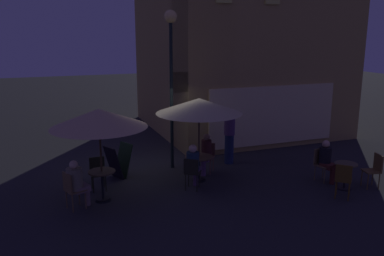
# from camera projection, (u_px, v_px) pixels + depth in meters

# --- Properties ---
(ground_plane) EXTENTS (60.00, 60.00, 0.00)m
(ground_plane) POSITION_uv_depth(u_px,v_px,m) (156.00, 173.00, 12.22)
(ground_plane) COLOR #262628
(cafe_building) EXTENTS (7.16, 7.44, 7.76)m
(cafe_building) POSITION_uv_depth(u_px,v_px,m) (222.00, 39.00, 15.62)
(cafe_building) COLOR tan
(cafe_building) RESTS_ON ground
(street_lamp_near_corner) EXTENTS (0.37, 0.37, 4.77)m
(street_lamp_near_corner) POSITION_uv_depth(u_px,v_px,m) (171.00, 54.00, 11.93)
(street_lamp_near_corner) COLOR black
(street_lamp_near_corner) RESTS_ON ground
(menu_sandwich_board) EXTENTS (0.84, 0.79, 0.98)m
(menu_sandwich_board) POSITION_uv_depth(u_px,v_px,m) (119.00, 161.00, 11.74)
(menu_sandwich_board) COLOR black
(menu_sandwich_board) RESTS_ON ground
(cafe_table_0) EXTENTS (0.68, 0.68, 0.78)m
(cafe_table_0) POSITION_uv_depth(u_px,v_px,m) (102.00, 180.00, 10.13)
(cafe_table_0) COLOR black
(cafe_table_0) RESTS_ON ground
(cafe_table_1) EXTENTS (0.80, 0.80, 0.72)m
(cafe_table_1) POSITION_uv_depth(u_px,v_px,m) (199.00, 162.00, 11.51)
(cafe_table_1) COLOR black
(cafe_table_1) RESTS_ON ground
(cafe_table_2) EXTENTS (0.60, 0.60, 0.72)m
(cafe_table_2) POSITION_uv_depth(u_px,v_px,m) (345.00, 172.00, 10.92)
(cafe_table_2) COLOR black
(cafe_table_2) RESTS_ON ground
(patio_umbrella_0) EXTENTS (2.35, 2.35, 2.36)m
(patio_umbrella_0) POSITION_uv_depth(u_px,v_px,m) (99.00, 118.00, 9.77)
(patio_umbrella_0) COLOR black
(patio_umbrella_0) RESTS_ON ground
(patio_umbrella_1) EXTENTS (2.40, 2.40, 2.38)m
(patio_umbrella_1) POSITION_uv_depth(u_px,v_px,m) (199.00, 106.00, 11.13)
(patio_umbrella_1) COLOR black
(patio_umbrella_1) RESTS_ON ground
(cafe_chair_0) EXTENTS (0.54, 0.54, 0.93)m
(cafe_chair_0) POSITION_uv_depth(u_px,v_px,m) (72.00, 187.00, 9.60)
(cafe_chair_0) COLOR brown
(cafe_chair_0) RESTS_ON ground
(cafe_chair_1) EXTENTS (0.41, 0.41, 0.88)m
(cafe_chair_1) POSITION_uv_depth(u_px,v_px,m) (98.00, 170.00, 10.88)
(cafe_chair_1) COLOR black
(cafe_chair_1) RESTS_ON ground
(cafe_chair_2) EXTENTS (0.55, 0.55, 0.90)m
(cafe_chair_2) POSITION_uv_depth(u_px,v_px,m) (192.00, 171.00, 10.78)
(cafe_chair_2) COLOR black
(cafe_chair_2) RESTS_ON ground
(cafe_chair_3) EXTENTS (0.60, 0.60, 0.88)m
(cafe_chair_3) POSITION_uv_depth(u_px,v_px,m) (207.00, 154.00, 12.27)
(cafe_chair_3) COLOR brown
(cafe_chair_3) RESTS_ON ground
(cafe_chair_4) EXTENTS (0.49, 0.49, 0.94)m
(cafe_chair_4) POSITION_uv_depth(u_px,v_px,m) (375.00, 168.00, 10.99)
(cafe_chair_4) COLOR brown
(cafe_chair_4) RESTS_ON ground
(cafe_chair_5) EXTENTS (0.51, 0.51, 0.92)m
(cafe_chair_5) POSITION_uv_depth(u_px,v_px,m) (322.00, 162.00, 11.56)
(cafe_chair_5) COLOR brown
(cafe_chair_5) RESTS_ON ground
(cafe_chair_6) EXTENTS (0.56, 0.56, 0.93)m
(cafe_chair_6) POSITION_uv_depth(u_px,v_px,m) (343.00, 178.00, 10.21)
(cafe_chair_6) COLOR #593F14
(cafe_chair_6) RESTS_ON ground
(patron_seated_0) EXTENTS (0.55, 0.48, 1.21)m
(patron_seated_0) POSITION_uv_depth(u_px,v_px,m) (77.00, 181.00, 9.66)
(patron_seated_0) COLOR slate
(patron_seated_0) RESTS_ON ground
(patron_seated_1) EXTENTS (0.50, 0.53, 1.25)m
(patron_seated_1) POSITION_uv_depth(u_px,v_px,m) (193.00, 164.00, 10.87)
(patron_seated_1) COLOR #583D5F
(patron_seated_1) RESTS_ON ground
(patron_seated_2) EXTENTS (0.48, 0.50, 1.20)m
(patron_seated_2) POSITION_uv_depth(u_px,v_px,m) (206.00, 151.00, 12.10)
(patron_seated_2) COLOR #603F68
(patron_seated_2) RESTS_ON ground
(patron_seated_3) EXTENTS (0.40, 0.53, 1.20)m
(patron_seated_3) POSITION_uv_depth(u_px,v_px,m) (327.00, 158.00, 11.40)
(patron_seated_3) COLOR #4F201A
(patron_seated_3) RESTS_ON ground
(patron_standing_4) EXTENTS (0.34, 0.34, 1.72)m
(patron_standing_4) POSITION_uv_depth(u_px,v_px,m) (229.00, 137.00, 12.97)
(patron_standing_4) COLOR #1E294C
(patron_standing_4) RESTS_ON ground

